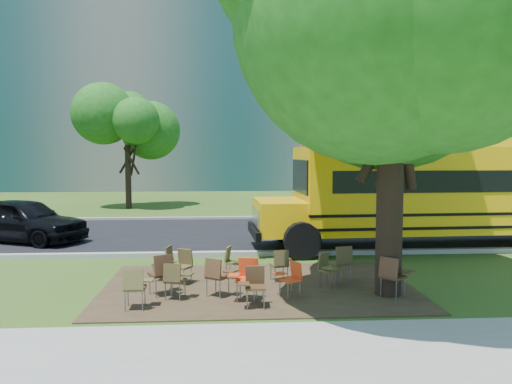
{
  "coord_description": "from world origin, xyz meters",
  "views": [
    {
      "loc": [
        0.24,
        -11.66,
        3.07
      ],
      "look_at": [
        1.21,
        3.49,
        1.87
      ],
      "focal_mm": 35.0,
      "sensor_mm": 36.0,
      "label": 1
    }
  ],
  "objects": [
    {
      "name": "chair_6",
      "position": [
        1.64,
        -1.37,
        0.48
      ],
      "size": [
        0.63,
        0.52,
        0.78
      ],
      "rotation": [
        0.0,
        0.0,
        2.06
      ],
      "color": "#D34116",
      "rests_on": "ground"
    },
    {
      "name": "chair_1",
      "position": [
        -0.78,
        -1.43,
        0.5
      ],
      "size": [
        0.62,
        0.48,
        0.81
      ],
      "rotation": [
        0.0,
        0.0,
        -0.28
      ],
      "color": "#42371C",
      "rests_on": "ground"
    },
    {
      "name": "kerb_near",
      "position": [
        0.0,
        3.0,
        0.07
      ],
      "size": [
        80.0,
        0.25,
        0.14
      ],
      "primitive_type": "cube",
      "color": "gray",
      "rests_on": "ground"
    },
    {
      "name": "sidewalk",
      "position": [
        0.0,
        -5.0,
        0.02
      ],
      "size": [
        60.0,
        4.0,
        0.04
      ],
      "primitive_type": "cube",
      "color": "gray",
      "rests_on": "ground"
    },
    {
      "name": "school_bus",
      "position": [
        8.46,
        3.99,
        1.88
      ],
      "size": [
        13.43,
        3.56,
        3.25
      ],
      "rotation": [
        0.0,
        0.0,
        0.04
      ],
      "color": "#E8AE07",
      "rests_on": "ground"
    },
    {
      "name": "chair_4",
      "position": [
        0.09,
        -1.28,
        0.53
      ],
      "size": [
        0.73,
        0.57,
        0.86
      ],
      "rotation": [
        0.0,
        0.0,
        -0.58
      ],
      "color": "#4A2E1A",
      "rests_on": "ground"
    },
    {
      "name": "building_right",
      "position": [
        24.0,
        38.0,
        12.5
      ],
      "size": [
        30.0,
        16.0,
        25.0
      ],
      "primitive_type": "cube",
      "color": "gray",
      "rests_on": "ground"
    },
    {
      "name": "chair_8",
      "position": [
        -1.18,
        0.17,
        0.53
      ],
      "size": [
        0.5,
        0.64,
        0.86
      ],
      "rotation": [
        0.0,
        0.0,
        1.34
      ],
      "color": "#4F4322",
      "rests_on": "ground"
    },
    {
      "name": "chair_5",
      "position": [
        0.82,
        -2.01,
        0.51
      ],
      "size": [
        0.54,
        0.48,
        0.83
      ],
      "rotation": [
        0.0,
        0.0,
        3.12
      ],
      "color": "#492F1A",
      "rests_on": "ground"
    },
    {
      "name": "chair_3",
      "position": [
        0.68,
        -1.55,
        0.55
      ],
      "size": [
        0.67,
        0.53,
        0.9
      ],
      "rotation": [
        0.0,
        0.0,
        2.93
      ],
      "color": "red",
      "rests_on": "ground"
    },
    {
      "name": "main_tree",
      "position": [
        3.75,
        -1.33,
        5.48
      ],
      "size": [
        7.2,
        7.2,
        9.1
      ],
      "color": "black",
      "rests_on": "ground"
    },
    {
      "name": "chair_0",
      "position": [
        -1.48,
        -2.04,
        0.52
      ],
      "size": [
        0.55,
        0.5,
        0.85
      ],
      "rotation": [
        0.0,
        0.0,
        0.02
      ],
      "color": "brown",
      "rests_on": "ground"
    },
    {
      "name": "black_car",
      "position": [
        -6.63,
        5.72,
        0.77
      ],
      "size": [
        4.87,
        3.46,
        1.54
      ],
      "primitive_type": "imported",
      "rotation": [
        0.0,
        0.0,
        1.16
      ],
      "color": "black",
      "rests_on": "ground"
    },
    {
      "name": "chair_11",
      "position": [
        1.56,
        -0.11,
        0.49
      ],
      "size": [
        0.54,
        0.56,
        0.8
      ],
      "rotation": [
        0.0,
        0.0,
        0.22
      ],
      "color": "#493F1F",
      "rests_on": "ground"
    },
    {
      "name": "asphalt_road",
      "position": [
        0.0,
        7.0,
        0.02
      ],
      "size": [
        80.0,
        8.0,
        0.04
      ],
      "primitive_type": "cube",
      "color": "black",
      "rests_on": "ground"
    },
    {
      "name": "chair_7",
      "position": [
        3.75,
        -1.63,
        0.56
      ],
      "size": [
        0.78,
        0.62,
        0.91
      ],
      "rotation": [
        0.0,
        0.0,
        -0.83
      ],
      "color": "#482B19",
      "rests_on": "ground"
    },
    {
      "name": "kerb_far",
      "position": [
        0.0,
        11.1,
        0.07
      ],
      "size": [
        80.0,
        0.25,
        0.14
      ],
      "primitive_type": "cube",
      "color": "gray",
      "rests_on": "ground"
    },
    {
      "name": "chair_10",
      "position": [
        0.43,
        0.26,
        0.49
      ],
      "size": [
        0.48,
        0.62,
        0.8
      ],
      "rotation": [
        0.0,
        0.0,
        -1.85
      ],
      "color": "brown",
      "rests_on": "ground"
    },
    {
      "name": "ground",
      "position": [
        0.0,
        0.0,
        0.0
      ],
      "size": [
        160.0,
        160.0,
        0.0
      ],
      "primitive_type": "plane",
      "color": "#314A17",
      "rests_on": "ground"
    },
    {
      "name": "chair_9",
      "position": [
        -0.76,
        -0.13,
        0.51
      ],
      "size": [
        0.68,
        0.54,
        0.82
      ],
      "rotation": [
        0.0,
        0.0,
        2.66
      ],
      "color": "brown",
      "rests_on": "ground"
    },
    {
      "name": "bg_tree_3",
      "position": [
        8.0,
        14.0,
        5.03
      ],
      "size": [
        5.6,
        5.6,
        7.84
      ],
      "color": "black",
      "rests_on": "ground"
    },
    {
      "name": "bg_tree_2",
      "position": [
        -5.0,
        16.0,
        4.21
      ],
      "size": [
        4.8,
        4.8,
        6.62
      ],
      "color": "black",
      "rests_on": "ground"
    },
    {
      "name": "dirt_patch",
      "position": [
        1.0,
        -0.5,
        0.01
      ],
      "size": [
        7.0,
        4.5,
        0.03
      ],
      "primitive_type": "cube",
      "color": "#382819",
      "rests_on": "ground"
    },
    {
      "name": "building_main",
      "position": [
        -8.0,
        36.0,
        11.0
      ],
      "size": [
        38.0,
        16.0,
        22.0
      ],
      "primitive_type": "cube",
      "color": "slate",
      "rests_on": "ground"
    },
    {
      "name": "chair_2",
      "position": [
        -1.08,
        -1.09,
        0.57
      ],
      "size": [
        0.62,
        0.76,
        0.93
      ],
      "rotation": [
        0.0,
        0.0,
        0.51
      ],
      "color": "#422717",
      "rests_on": "ground"
    },
    {
      "name": "chair_12",
      "position": [
        2.56,
        -0.62,
        0.49
      ],
      "size": [
        0.54,
        0.68,
        0.79
      ],
      "rotation": [
        0.0,
        0.0,
        3.93
      ],
      "color": "brown",
      "rests_on": "ground"
    },
    {
      "name": "chair_13",
      "position": [
        3.02,
        -0.22,
        0.55
      ],
      "size": [
        0.6,
        0.63,
        0.89
      ],
      "rotation": [
        0.0,
        0.0,
        0.23
      ],
      "color": "#4B3F20",
      "rests_on": "ground"
    }
  ]
}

